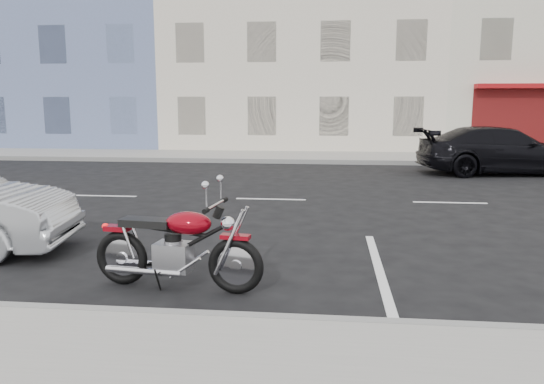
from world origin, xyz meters
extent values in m
plane|color=black|center=(0.00, 0.00, 0.00)|extent=(120.00, 120.00, 0.00)
cube|color=gray|center=(-5.00, 8.70, 0.07)|extent=(80.00, 3.40, 0.15)
cube|color=gray|center=(-5.00, 7.00, 0.08)|extent=(80.00, 0.12, 0.16)
cube|color=slate|center=(-14.00, 16.30, 6.50)|extent=(12.00, 12.00, 13.00)
cube|color=beige|center=(-2.00, 16.30, 5.75)|extent=(12.00, 12.00, 11.50)
torus|color=black|center=(-1.00, -6.13, 0.32)|extent=(0.68, 0.19, 0.67)
torus|color=black|center=(-2.45, -5.95, 0.32)|extent=(0.68, 0.19, 0.67)
cube|color=maroon|center=(-1.00, -6.13, 0.67)|extent=(0.35, 0.17, 0.05)
cube|color=maroon|center=(-2.49, -5.95, 0.69)|extent=(0.32, 0.20, 0.06)
cube|color=gray|center=(-1.77, -6.04, 0.38)|extent=(0.45, 0.35, 0.34)
ellipsoid|color=maroon|center=(-1.57, -6.06, 0.80)|extent=(0.60, 0.41, 0.27)
cube|color=black|center=(-2.10, -6.00, 0.78)|extent=(0.65, 0.33, 0.09)
cylinder|color=silver|center=(-1.23, -6.10, 1.03)|extent=(0.12, 0.70, 0.04)
sphere|color=silver|center=(-1.09, -6.12, 0.82)|extent=(0.17, 0.17, 0.17)
cylinder|color=silver|center=(-2.12, -6.14, 0.22)|extent=(0.96, 0.20, 0.08)
cylinder|color=silver|center=(-2.08, -5.86, 0.22)|extent=(0.96, 0.20, 0.08)
cylinder|color=silver|center=(-1.05, -6.12, 0.62)|extent=(0.39, 0.09, 0.80)
cylinder|color=black|center=(-1.55, -6.06, 0.55)|extent=(0.81, 0.15, 0.50)
imported|color=black|center=(4.57, 5.02, 0.73)|extent=(5.22, 2.64, 1.45)
camera|label=1|loc=(-0.70, -11.88, 2.23)|focal=35.00mm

